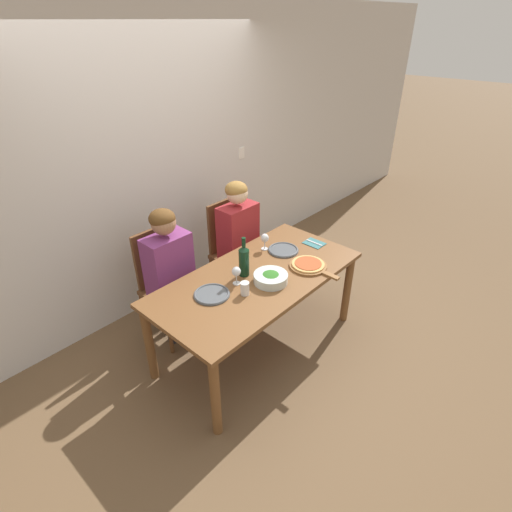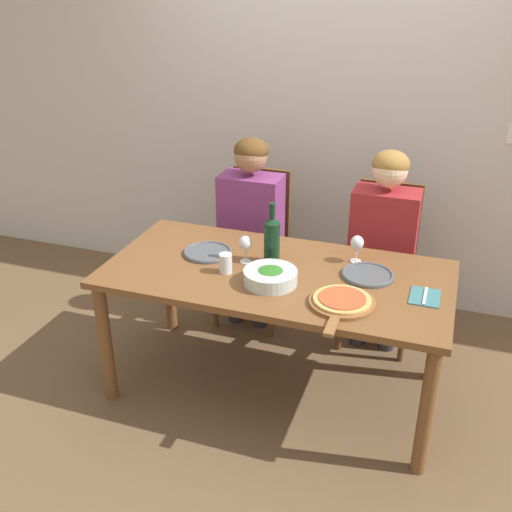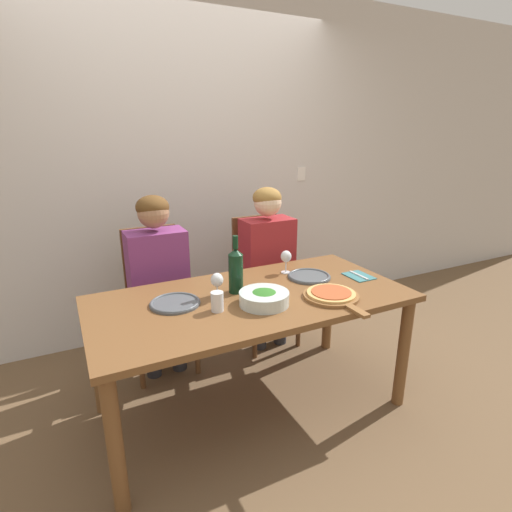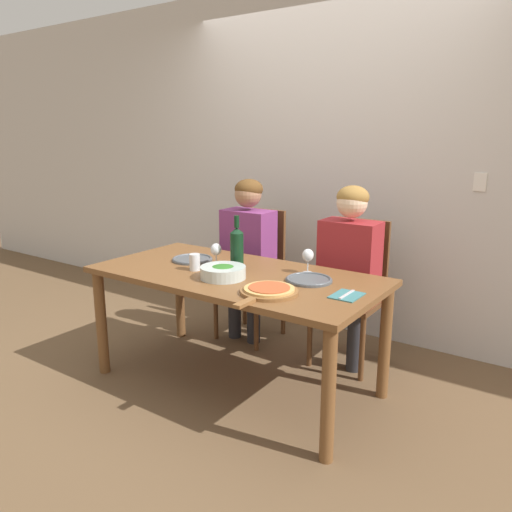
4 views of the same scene
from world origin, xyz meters
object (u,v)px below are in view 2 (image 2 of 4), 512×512
(chair_left, at_px, (256,241))
(dinner_plate_right, at_px, (368,275))
(fork_on_napkin, at_px, (425,297))
(chair_right, at_px, (383,259))
(person_man, at_px, (383,234))
(wine_glass_left, at_px, (245,244))
(wine_glass_right, at_px, (357,244))
(broccoli_bowl, at_px, (270,277))
(water_tumbler, at_px, (226,263))
(dinner_plate_left, at_px, (208,252))
(person_woman, at_px, (250,216))
(wine_bottle, at_px, (272,239))
(pizza_on_board, at_px, (342,302))

(chair_left, bearing_deg, dinner_plate_right, -38.60)
(chair_left, distance_m, fork_on_napkin, 1.38)
(chair_left, xyz_separation_m, fork_on_napkin, (1.12, -0.78, 0.21))
(chair_right, xyz_separation_m, person_man, (0.00, -0.12, 0.22))
(person_man, distance_m, wine_glass_left, 0.88)
(person_man, distance_m, dinner_plate_right, 0.54)
(wine_glass_left, height_order, wine_glass_right, same)
(broccoli_bowl, height_order, water_tumbler, water_tumbler)
(chair_right, bearing_deg, dinner_plate_left, -141.96)
(person_woman, distance_m, person_man, 0.82)
(person_woman, distance_m, broccoli_bowl, 0.86)
(dinner_plate_right, xyz_separation_m, water_tumbler, (-0.69, -0.19, 0.04))
(wine_bottle, xyz_separation_m, dinner_plate_right, (0.51, 0.01, -0.13))
(wine_bottle, xyz_separation_m, water_tumbler, (-0.19, -0.19, -0.08))
(wine_glass_left, bearing_deg, dinner_plate_left, 172.38)
(chair_left, distance_m, wine_glass_left, 0.80)
(dinner_plate_left, relative_size, water_tumbler, 2.61)
(broccoli_bowl, xyz_separation_m, pizza_on_board, (0.38, -0.09, -0.02))
(chair_left, xyz_separation_m, pizza_on_board, (0.76, -0.98, 0.23))
(dinner_plate_right, relative_size, wine_glass_left, 1.78)
(chair_left, distance_m, chair_right, 0.82)
(dinner_plate_left, xyz_separation_m, fork_on_napkin, (1.16, -0.10, -0.01))
(person_woman, xyz_separation_m, person_man, (0.82, 0.00, 0.00))
(wine_bottle, xyz_separation_m, wine_glass_left, (-0.13, -0.04, -0.03))
(chair_right, bearing_deg, wine_bottle, -127.24)
(person_woman, relative_size, wine_glass_left, 8.20)
(broccoli_bowl, height_order, pizza_on_board, broccoli_bowl)
(person_woman, distance_m, wine_bottle, 0.65)
(dinner_plate_left, distance_m, pizza_on_board, 0.86)
(wine_glass_left, bearing_deg, dinner_plate_right, 4.66)
(broccoli_bowl, height_order, dinner_plate_right, broccoli_bowl)
(person_woman, bearing_deg, pizza_on_board, -48.76)
(chair_right, distance_m, wine_glass_right, 0.61)
(pizza_on_board, height_order, water_tumbler, water_tumbler)
(person_woman, relative_size, person_man, 1.00)
(water_tumbler, bearing_deg, person_woman, 100.03)
(chair_left, relative_size, wine_glass_left, 6.56)
(chair_left, distance_m, dinner_plate_left, 0.72)
(wine_glass_left, bearing_deg, person_man, 42.97)
(wine_glass_right, relative_size, water_tumbler, 1.47)
(dinner_plate_left, relative_size, pizza_on_board, 0.60)
(person_man, relative_size, water_tumbler, 12.02)
(person_man, xyz_separation_m, water_tumbler, (-0.69, -0.74, 0.04))
(broccoli_bowl, xyz_separation_m, water_tumbler, (-0.25, 0.04, 0.01))
(person_man, height_order, dinner_plate_left, person_man)
(chair_right, relative_size, wine_bottle, 2.96)
(chair_left, xyz_separation_m, person_woman, (0.00, -0.12, 0.22))
(wine_bottle, height_order, wine_glass_left, wine_bottle)
(chair_right, relative_size, pizza_on_board, 2.20)
(chair_left, bearing_deg, wine_glass_left, -75.34)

